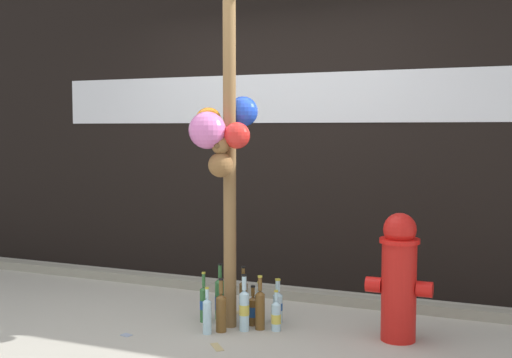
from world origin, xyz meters
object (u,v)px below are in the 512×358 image
(memorial_post, at_px, (225,103))
(fire_hydrant, at_px, (399,276))
(bottle_1, at_px, (259,306))
(bottle_7, at_px, (278,305))
(bottle_10, at_px, (276,316))
(bottle_9, at_px, (220,299))
(bottle_4, at_px, (260,308))
(bottle_3, at_px, (244,308))
(bottle_5, at_px, (221,311))
(bottle_2, at_px, (243,298))
(bottle_8, at_px, (229,303))
(bottle_0, at_px, (253,310))
(bottle_11, at_px, (204,303))
(bottle_6, at_px, (207,315))

(memorial_post, bearing_deg, fire_hydrant, 9.22)
(bottle_1, relative_size, bottle_7, 0.92)
(fire_hydrant, relative_size, bottle_7, 2.65)
(bottle_10, bearing_deg, bottle_9, 168.10)
(bottle_4, bearing_deg, bottle_1, 113.73)
(bottle_3, bearing_deg, bottle_1, 85.77)
(bottle_3, xyz_separation_m, bottle_5, (-0.14, -0.08, -0.01))
(bottle_2, height_order, bottle_8, bottle_8)
(bottle_4, bearing_deg, bottle_0, 139.97)
(bottle_8, bearing_deg, fire_hydrant, 3.51)
(memorial_post, height_order, bottle_8, memorial_post)
(bottle_4, xyz_separation_m, bottle_7, (0.06, 0.20, -0.02))
(bottle_5, height_order, bottle_10, bottle_5)
(bottle_1, bearing_deg, bottle_3, -94.23)
(bottle_11, bearing_deg, bottle_9, 55.76)
(fire_hydrant, relative_size, bottle_6, 2.62)
(bottle_7, bearing_deg, bottle_4, -106.38)
(bottle_7, distance_m, bottle_11, 0.55)
(bottle_0, relative_size, bottle_4, 0.75)
(memorial_post, height_order, fire_hydrant, memorial_post)
(bottle_1, bearing_deg, bottle_7, 13.62)
(bottle_8, relative_size, bottle_9, 0.92)
(bottle_0, distance_m, bottle_4, 0.12)
(bottle_1, xyz_separation_m, bottle_5, (-0.16, -0.32, 0.03))
(bottle_2, bearing_deg, memorial_post, -90.80)
(bottle_6, bearing_deg, fire_hydrant, 16.70)
(bottle_0, bearing_deg, bottle_8, -178.94)
(bottle_3, xyz_separation_m, bottle_8, (-0.18, 0.14, -0.01))
(bottle_3, xyz_separation_m, bottle_9, (-0.28, 0.19, -0.01))
(bottle_11, bearing_deg, bottle_7, 21.15)
(bottle_5, relative_size, bottle_6, 1.15)
(bottle_8, bearing_deg, bottle_5, -79.44)
(bottle_1, bearing_deg, fire_hydrant, -1.48)
(bottle_7, xyz_separation_m, bottle_10, (0.06, -0.18, -0.02))
(bottle_5, height_order, bottle_8, bottle_8)
(bottle_3, bearing_deg, bottle_7, 60.90)
(memorial_post, height_order, bottle_5, memorial_post)
(memorial_post, height_order, bottle_10, memorial_post)
(bottle_0, height_order, bottle_11, bottle_11)
(bottle_0, distance_m, bottle_11, 0.37)
(bottle_1, relative_size, bottle_9, 0.71)
(bottle_0, distance_m, bottle_7, 0.19)
(memorial_post, height_order, bottle_3, memorial_post)
(memorial_post, relative_size, bottle_5, 7.50)
(fire_hydrant, xyz_separation_m, bottle_2, (-1.19, 0.12, -0.30))
(fire_hydrant, xyz_separation_m, bottle_6, (-1.25, -0.38, -0.30))
(bottle_5, distance_m, bottle_8, 0.22)
(fire_hydrant, distance_m, bottle_1, 1.07)
(bottle_11, bearing_deg, fire_hydrant, 5.64)
(bottle_3, bearing_deg, fire_hydrant, 11.53)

